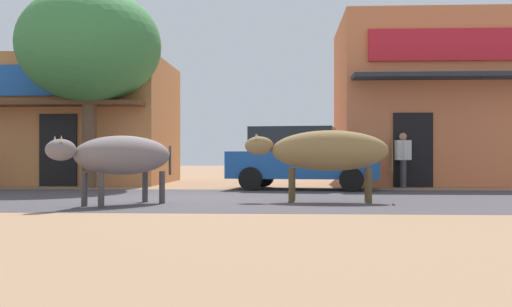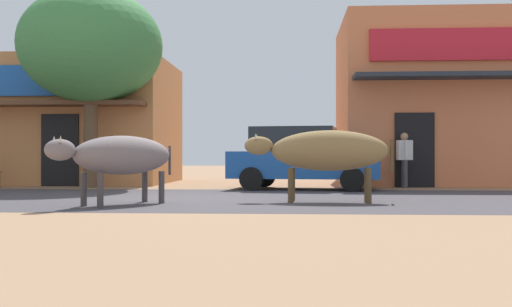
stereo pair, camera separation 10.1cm
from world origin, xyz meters
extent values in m
plane|color=#9E7857|center=(0.00, 0.00, 0.00)|extent=(80.00, 80.00, 0.00)
cube|color=#423D42|center=(0.00, 0.00, 0.00)|extent=(72.00, 6.52, 0.00)
cube|color=#C17D48|center=(-6.05, 7.14, 1.97)|extent=(8.58, 4.74, 3.95)
cube|color=blue|center=(-6.05, 4.71, 3.08)|extent=(6.86, 0.10, 0.90)
cube|color=brown|center=(-6.05, 4.32, 2.37)|extent=(8.24, 0.90, 0.12)
cube|color=black|center=(-4.49, 4.74, 1.05)|extent=(1.10, 0.06, 2.10)
cube|color=#DA774B|center=(6.85, 7.14, 2.57)|extent=(6.03, 4.74, 5.14)
cube|color=red|center=(6.85, 4.71, 4.01)|extent=(4.83, 0.10, 0.90)
cube|color=#262D38|center=(6.85, 4.32, 3.08)|extent=(5.79, 0.90, 0.12)
cube|color=black|center=(5.69, 4.74, 1.05)|extent=(1.10, 0.06, 2.10)
cylinder|color=brown|center=(-3.36, 4.08, 1.34)|extent=(0.40, 0.40, 2.67)
ellipsoid|color=#3D8042|center=(-3.36, 4.08, 3.97)|extent=(3.98, 3.98, 3.18)
cube|color=#194A96|center=(2.60, 3.54, 0.65)|extent=(4.11, 2.35, 0.70)
cube|color=#1E2328|center=(2.31, 3.58, 1.32)|extent=(2.36, 1.97, 0.64)
cylinder|color=black|center=(3.98, 4.28, 0.30)|extent=(0.62, 0.26, 0.60)
cylinder|color=black|center=(3.73, 2.46, 0.30)|extent=(0.62, 0.26, 0.60)
cylinder|color=black|center=(1.47, 4.63, 0.30)|extent=(0.62, 0.26, 0.60)
cylinder|color=black|center=(1.22, 2.81, 0.30)|extent=(0.62, 0.26, 0.60)
ellipsoid|color=slate|center=(-0.80, -1.70, 0.90)|extent=(1.84, 2.07, 0.71)
ellipsoid|color=slate|center=(-1.59, -2.71, 0.99)|extent=(0.57, 0.61, 0.36)
cone|color=beige|center=(-1.54, -2.81, 1.17)|extent=(0.06, 0.06, 0.12)
cone|color=beige|center=(-1.70, -2.69, 1.17)|extent=(0.06, 0.06, 0.12)
cylinder|color=#453E3E|center=(-1.02, -2.38, 0.30)|extent=(0.11, 0.11, 0.60)
cylinder|color=#453E3E|center=(-1.41, -2.07, 0.30)|extent=(0.11, 0.11, 0.60)
cylinder|color=#453E3E|center=(-0.19, -1.32, 0.30)|extent=(0.11, 0.11, 0.60)
cylinder|color=#453E3E|center=(-0.58, -1.01, 0.30)|extent=(0.11, 0.11, 0.60)
cylinder|color=#453E3E|center=(-0.13, -0.84, 0.80)|extent=(0.05, 0.05, 0.57)
ellipsoid|color=olive|center=(2.97, -0.80, 0.99)|extent=(2.29, 0.83, 0.78)
ellipsoid|color=olive|center=(1.60, -0.71, 1.09)|extent=(0.58, 0.31, 0.36)
cone|color=beige|center=(1.55, -0.81, 1.27)|extent=(0.06, 0.06, 0.12)
cone|color=beige|center=(1.56, -0.61, 1.27)|extent=(0.06, 0.06, 0.12)
cylinder|color=brown|center=(2.23, -1.00, 0.33)|extent=(0.11, 0.11, 0.66)
cylinder|color=brown|center=(2.26, -0.51, 0.33)|extent=(0.11, 0.11, 0.66)
cylinder|color=brown|center=(3.69, -1.09, 0.33)|extent=(0.11, 0.11, 0.66)
cylinder|color=brown|center=(3.72, -0.60, 0.33)|extent=(0.11, 0.11, 0.66)
cylinder|color=brown|center=(4.15, -0.87, 0.89)|extent=(0.05, 0.05, 0.63)
cylinder|color=#3F3F47|center=(5.36, 4.53, 0.39)|extent=(0.14, 0.14, 0.77)
cylinder|color=#3F3F47|center=(5.36, 4.35, 0.39)|extent=(0.14, 0.14, 0.77)
cube|color=silver|center=(5.36, 4.44, 1.04)|extent=(0.43, 0.31, 0.55)
sphere|color=tan|center=(5.36, 4.44, 1.42)|extent=(0.21, 0.21, 0.21)
cylinder|color=silver|center=(5.36, 4.70, 1.07)|extent=(0.09, 0.09, 0.49)
cylinder|color=silver|center=(5.36, 4.18, 1.07)|extent=(0.09, 0.09, 0.49)
cylinder|color=brown|center=(-5.71, 3.57, 0.21)|extent=(0.04, 0.04, 0.43)
camera|label=1|loc=(2.15, -12.60, 0.90)|focal=42.74mm
camera|label=2|loc=(2.26, -12.59, 0.90)|focal=42.74mm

